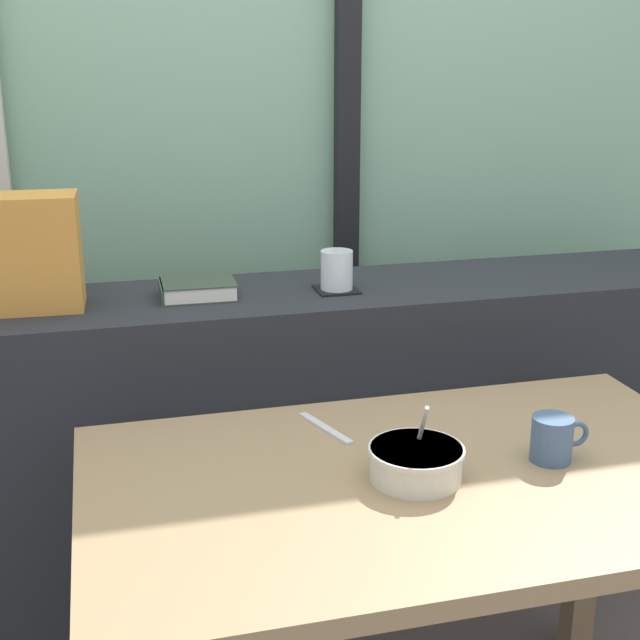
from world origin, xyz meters
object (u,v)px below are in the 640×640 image
(fork_utensil, at_px, (325,428))
(ceramic_mug, at_px, (553,439))
(coaster_square, at_px, (337,290))
(throw_pillow, at_px, (6,254))
(breakfast_table, at_px, (421,525))
(juice_glass, at_px, (337,272))
(closed_book, at_px, (197,289))
(soup_bowl, at_px, (416,463))

(fork_utensil, height_order, ceramic_mug, ceramic_mug)
(coaster_square, xyz_separation_m, throw_pillow, (-0.76, 0.03, 0.13))
(coaster_square, height_order, ceramic_mug, coaster_square)
(breakfast_table, relative_size, juice_glass, 12.62)
(coaster_square, height_order, closed_book, closed_book)
(breakfast_table, height_order, fork_utensil, fork_utensil)
(fork_utensil, xyz_separation_m, ceramic_mug, (0.37, -0.23, 0.04))
(closed_book, distance_m, ceramic_mug, 0.91)
(breakfast_table, xyz_separation_m, throw_pillow, (-0.73, 0.70, 0.39))
(ceramic_mug, bearing_deg, breakfast_table, 177.79)
(soup_bowl, relative_size, ceramic_mug, 1.50)
(breakfast_table, distance_m, closed_book, 0.81)
(throw_pillow, distance_m, fork_utensil, 0.82)
(breakfast_table, xyz_separation_m, juice_glass, (0.03, 0.67, 0.31))
(juice_glass, relative_size, closed_book, 0.53)
(closed_book, bearing_deg, ceramic_mug, -51.73)
(fork_utensil, bearing_deg, ceramic_mug, -51.76)
(breakfast_table, xyz_separation_m, soup_bowl, (-0.02, -0.02, 0.13))
(throw_pillow, bearing_deg, breakfast_table, -43.86)
(juice_glass, bearing_deg, coaster_square, 0.00)
(coaster_square, height_order, juice_glass, juice_glass)
(juice_glass, bearing_deg, throw_pillow, 177.67)
(coaster_square, distance_m, closed_book, 0.34)
(throw_pillow, height_order, fork_utensil, throw_pillow)
(fork_utensil, bearing_deg, juice_glass, 52.46)
(coaster_square, bearing_deg, breakfast_table, -92.33)
(juice_glass, height_order, fork_utensil, juice_glass)
(closed_book, height_order, fork_utensil, closed_book)
(juice_glass, height_order, soup_bowl, juice_glass)
(coaster_square, relative_size, juice_glass, 1.05)
(ceramic_mug, bearing_deg, throw_pillow, 143.98)
(breakfast_table, distance_m, soup_bowl, 0.14)
(ceramic_mug, bearing_deg, juice_glass, 107.98)
(coaster_square, relative_size, closed_book, 0.55)
(breakfast_table, bearing_deg, fork_utensil, 118.08)
(throw_pillow, bearing_deg, coaster_square, -2.33)
(breakfast_table, distance_m, throw_pillow, 1.08)
(closed_book, relative_size, soup_bowl, 1.07)
(juice_glass, xyz_separation_m, ceramic_mug, (0.22, -0.68, -0.16))
(coaster_square, xyz_separation_m, closed_book, (-0.34, 0.03, 0.02))
(coaster_square, bearing_deg, ceramic_mug, -72.02)
(juice_glass, relative_size, soup_bowl, 0.56)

